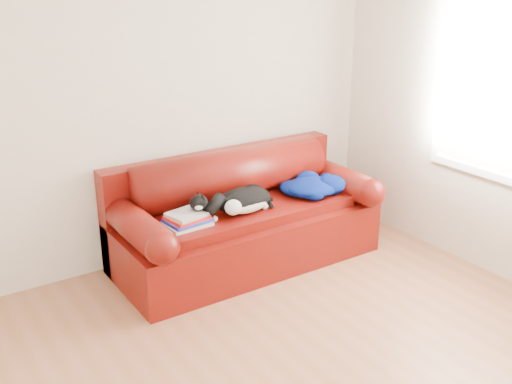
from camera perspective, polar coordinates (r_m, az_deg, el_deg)
room_shell at (r=2.90m, az=4.44°, el=8.94°), size 4.52×4.02×2.61m
sofa_base at (r=4.84m, az=-0.94°, el=-4.05°), size 2.10×0.90×0.50m
sofa_back at (r=4.92m, az=-2.49°, el=0.16°), size 2.10×1.01×0.88m
book_stack at (r=4.37m, az=-6.49°, el=-2.56°), size 0.33×0.27×0.10m
cat at (r=4.56m, az=-1.16°, el=-0.85°), size 0.66×0.41×0.24m
blanket at (r=4.96m, az=5.40°, el=0.61°), size 0.53×0.46×0.16m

